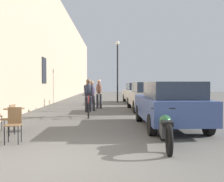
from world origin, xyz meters
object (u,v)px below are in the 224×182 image
at_px(pedestrian_near, 92,94).
at_px(street_lamp, 117,64).
at_px(pedestrian_mid, 99,92).
at_px(cafe_table_mid, 14,115).
at_px(cyclist_on_bicycle, 88,99).
at_px(pedestrian_far, 88,91).
at_px(cafe_chair_near_toward_street, 14,122).
at_px(parked_car_third, 137,93).
at_px(parked_motorcycle, 166,130).
at_px(pedestrian_furthest, 92,91).
at_px(parked_car_nearest, 169,104).
at_px(cafe_chair_mid_toward_street, 9,117).
at_px(parked_car_second, 147,96).

bearing_deg(pedestrian_near, street_lamp, 75.78).
bearing_deg(pedestrian_mid, cafe_table_mid, -107.45).
xyz_separation_m(cyclist_on_bicycle, pedestrian_far, (-0.49, 5.88, 0.19)).
relative_size(cafe_chair_near_toward_street, parked_car_third, 0.20).
distance_m(pedestrian_mid, pedestrian_far, 2.08).
height_order(parked_car_third, parked_motorcycle, parked_car_third).
relative_size(cafe_chair_near_toward_street, pedestrian_furthest, 0.52).
relative_size(cafe_chair_near_toward_street, pedestrian_near, 0.54).
relative_size(pedestrian_near, pedestrian_furthest, 0.98).
distance_m(cyclist_on_bicycle, pedestrian_near, 2.55).
xyz_separation_m(pedestrian_far, parked_motorcycle, (2.72, -11.63, -0.60)).
distance_m(pedestrian_furthest, parked_car_nearest, 11.03).
relative_size(cafe_chair_mid_toward_street, pedestrian_near, 0.54).
distance_m(cafe_chair_near_toward_street, parked_motorcycle, 3.76).
distance_m(pedestrian_near, parked_car_second, 3.08).
bearing_deg(cafe_chair_near_toward_street, pedestrian_mid, 78.74).
bearing_deg(cyclist_on_bicycle, pedestrian_mid, 85.02).
xyz_separation_m(cyclist_on_bicycle, pedestrian_furthest, (-0.31, 7.45, 0.15)).
bearing_deg(pedestrian_near, parked_motorcycle, -74.93).
xyz_separation_m(pedestrian_far, pedestrian_furthest, (0.18, 1.57, -0.04)).
height_order(pedestrian_near, pedestrian_furthest, pedestrian_furthest).
bearing_deg(cafe_table_mid, pedestrian_near, 71.66).
height_order(pedestrian_far, parked_car_nearest, pedestrian_far).
distance_m(cafe_chair_mid_toward_street, pedestrian_furthest, 11.86).
bearing_deg(cyclist_on_bicycle, cafe_chair_mid_toward_street, -114.78).
height_order(cafe_chair_mid_toward_street, pedestrian_near, pedestrian_near).
distance_m(pedestrian_near, pedestrian_furthest, 4.91).
bearing_deg(parked_car_third, pedestrian_far, -143.91).
bearing_deg(pedestrian_furthest, street_lamp, 39.54).
bearing_deg(pedestrian_mid, parked_motorcycle, -79.00).
xyz_separation_m(cafe_table_mid, cyclist_on_bicycle, (2.05, 3.66, 0.29)).
relative_size(cafe_chair_mid_toward_street, cyclist_on_bicycle, 0.51).
bearing_deg(parked_motorcycle, cafe_chair_near_toward_street, 172.39).
xyz_separation_m(cyclist_on_bicycle, pedestrian_near, (0.00, 2.54, 0.12)).
bearing_deg(parked_car_nearest, pedestrian_mid, 110.22).
height_order(cyclist_on_bicycle, street_lamp, street_lamp).
xyz_separation_m(cafe_chair_near_toward_street, pedestrian_mid, (1.84, 9.23, 0.47)).
bearing_deg(parked_car_second, street_lamp, 102.67).
distance_m(cafe_table_mid, street_lamp, 13.51).
height_order(pedestrian_mid, parked_car_third, pedestrian_mid).
distance_m(pedestrian_mid, parked_car_third, 5.35).
bearing_deg(parked_car_nearest, cafe_chair_mid_toward_street, -166.39).
bearing_deg(cafe_chair_mid_toward_street, pedestrian_furthest, 81.91).
xyz_separation_m(cafe_chair_mid_toward_street, parked_motorcycle, (4.21, -1.47, -0.11)).
relative_size(pedestrian_far, parked_car_third, 0.40).
xyz_separation_m(parked_car_nearest, parked_motorcycle, (-0.71, -2.66, -0.40)).
xyz_separation_m(pedestrian_mid, parked_motorcycle, (1.89, -9.73, -0.59)).
relative_size(pedestrian_near, parked_car_nearest, 0.38).
bearing_deg(pedestrian_mid, pedestrian_furthest, 100.68).
height_order(pedestrian_near, street_lamp, street_lamp).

